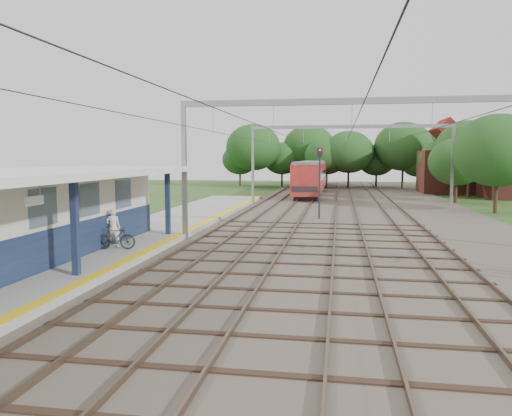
# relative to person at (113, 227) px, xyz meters

# --- Properties ---
(ground) EXTENTS (160.00, 160.00, 0.00)m
(ground) POSITION_rel_person_xyz_m (7.02, -11.11, -1.20)
(ground) COLOR #2D4C1E
(ground) RESTS_ON ground
(ballast_bed) EXTENTS (18.00, 90.00, 0.10)m
(ballast_bed) POSITION_rel_person_xyz_m (11.02, 18.89, -1.15)
(ballast_bed) COLOR #473D33
(ballast_bed) RESTS_ON ground
(platform) EXTENTS (5.00, 52.00, 0.35)m
(platform) POSITION_rel_person_xyz_m (-0.48, 2.89, -1.02)
(platform) COLOR gray
(platform) RESTS_ON ground
(yellow_stripe) EXTENTS (0.45, 52.00, 0.01)m
(yellow_stripe) POSITION_rel_person_xyz_m (1.77, 2.89, -0.84)
(yellow_stripe) COLOR yellow
(yellow_stripe) RESTS_ON platform
(station_building) EXTENTS (3.41, 18.00, 3.40)m
(station_building) POSITION_rel_person_xyz_m (-1.86, -4.11, 0.85)
(station_building) COLOR beige
(station_building) RESTS_ON platform
(canopy) EXTENTS (6.40, 20.00, 3.44)m
(canopy) POSITION_rel_person_xyz_m (-0.75, -5.11, 2.45)
(canopy) COLOR #13203E
(canopy) RESTS_ON platform
(rail_tracks) EXTENTS (11.80, 88.00, 0.15)m
(rail_tracks) POSITION_rel_person_xyz_m (8.52, 18.89, -1.02)
(rail_tracks) COLOR brown
(rail_tracks) RESTS_ON ballast_bed
(catenary_system) EXTENTS (17.22, 88.00, 7.00)m
(catenary_system) POSITION_rel_person_xyz_m (10.41, 14.17, 4.32)
(catenary_system) COLOR gray
(catenary_system) RESTS_ON ground
(tree_band) EXTENTS (31.72, 30.88, 8.82)m
(tree_band) POSITION_rel_person_xyz_m (10.87, 46.01, 3.72)
(tree_band) COLOR #382619
(tree_band) RESTS_ON ground
(house_far) EXTENTS (8.00, 6.12, 8.66)m
(house_far) POSITION_rel_person_xyz_m (23.02, 40.89, 2.04)
(house_far) COLOR brown
(house_far) RESTS_ON ground
(person) EXTENTS (0.71, 0.57, 1.69)m
(person) POSITION_rel_person_xyz_m (0.00, 0.00, 0.00)
(person) COLOR beige
(person) RESTS_ON platform
(bicycle) EXTENTS (1.73, 0.80, 1.01)m
(bicycle) POSITION_rel_person_xyz_m (0.38, -0.60, -0.34)
(bicycle) COLOR black
(bicycle) RESTS_ON platform
(train) EXTENTS (2.80, 34.86, 3.69)m
(train) POSITION_rel_person_xyz_m (6.52, 43.47, 0.86)
(train) COLOR black
(train) RESTS_ON ballast_bed
(signal_post) EXTENTS (0.37, 0.32, 4.87)m
(signal_post) POSITION_rel_person_xyz_m (8.37, 13.60, 2.00)
(signal_post) COLOR black
(signal_post) RESTS_ON ground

